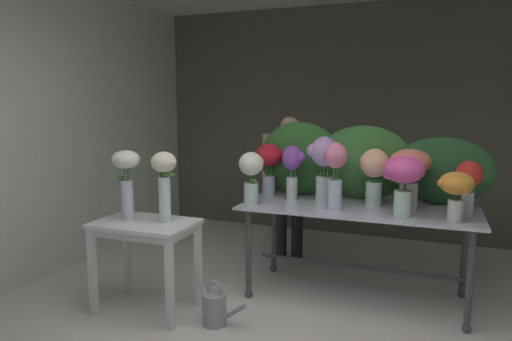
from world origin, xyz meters
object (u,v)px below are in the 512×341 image
vase_coral_roses (409,169)px  florist (290,172)px  vase_violet_ranunculus (292,166)px  vase_crimson_dahlias (269,161)px  vase_rosy_carnations (335,171)px  vase_sunset_lilies (456,189)px  vase_cream_lisianthus_tall (164,179)px  watering_can (215,308)px  side_table_white (145,234)px  vase_fuchsia_anemones (403,177)px  vase_peach_freesia (375,171)px  vase_lilac_peonies (324,162)px  vase_white_roses_tall (126,175)px  vase_ivory_snapdragons (252,173)px  vase_scarlet_hydrangea (469,181)px  display_table_glass (358,221)px

vase_coral_roses → florist: bearing=149.7°
vase_violet_ranunculus → vase_crimson_dahlias: 0.27m
vase_rosy_carnations → vase_coral_roses: bearing=23.7°
vase_sunset_lilies → vase_crimson_dahlias: bearing=165.5°
vase_cream_lisianthus_tall → watering_can: vase_cream_lisianthus_tall is taller
side_table_white → vase_fuchsia_anemones: (1.87, 0.60, 0.47)m
vase_fuchsia_anemones → vase_peach_freesia: (-0.24, 0.29, -0.01)m
vase_violet_ranunculus → vase_peach_freesia: bearing=-0.3°
vase_lilac_peonies → vase_coral_roses: 0.69m
vase_sunset_lilies → vase_white_roses_tall: bearing=-166.3°
vase_ivory_snapdragons → vase_sunset_lilies: size_ratio=1.21×
vase_scarlet_hydrangea → vase_cream_lisianthus_tall: size_ratio=0.76×
vase_fuchsia_anemones → watering_can: vase_fuchsia_anemones is taller
vase_rosy_carnations → display_table_glass: bearing=49.8°
side_table_white → vase_rosy_carnations: size_ratio=1.43×
vase_scarlet_hydrangea → vase_crimson_dahlias: 1.66m
vase_white_roses_tall → vase_peach_freesia: bearing=26.5°
vase_crimson_dahlias → vase_rosy_carnations: (0.68, -0.33, -0.01)m
watering_can → vase_rosy_carnations: bearing=42.9°
display_table_glass → vase_sunset_lilies: 0.85m
side_table_white → vase_lilac_peonies: size_ratio=1.36×
florist → watering_can: (-0.07, -1.63, -0.80)m
vase_rosy_carnations → watering_can: bearing=-137.1°
vase_scarlet_hydrangea → vase_crimson_dahlias: bearing=174.9°
vase_cream_lisianthus_tall → florist: bearing=71.1°
vase_scarlet_hydrangea → vase_coral_roses: (-0.43, 0.05, 0.06)m
vase_fuchsia_anemones → vase_white_roses_tall: (-2.02, -0.60, -0.02)m
vase_peach_freesia → florist: bearing=143.0°
vase_ivory_snapdragons → vase_peach_freesia: 1.01m
side_table_white → vase_scarlet_hydrangea: size_ratio=1.85×
vase_crimson_dahlias → vase_cream_lisianthus_tall: size_ratio=0.88×
florist → vase_sunset_lilies: (1.55, -1.01, 0.10)m
vase_crimson_dahlias → vase_cream_lisianthus_tall: (-0.52, -0.93, -0.05)m
vase_fuchsia_anemones → vase_sunset_lilies: (0.36, -0.01, -0.07)m
side_table_white → vase_white_roses_tall: vase_white_roses_tall is taller
vase_cream_lisianthus_tall → vase_scarlet_hydrangea: bearing=19.9°
watering_can → display_table_glass: bearing=44.3°
vase_fuchsia_anemones → vase_violet_ranunculus: size_ratio=0.96×
vase_violet_ranunculus → vase_cream_lisianthus_tall: 1.14m
vase_ivory_snapdragons → vase_cream_lisianthus_tall: size_ratio=0.80×
vase_coral_roses → vase_rosy_carnations: (-0.54, -0.24, -0.01)m
vase_fuchsia_anemones → vase_violet_ranunculus: 0.99m
vase_lilac_peonies → vase_fuchsia_anemones: (0.66, -0.28, -0.04)m
vase_fuchsia_anemones → vase_violet_ranunculus: bearing=162.7°
vase_violet_ranunculus → vase_white_roses_tall: (-1.08, -0.89, -0.01)m
watering_can → vase_cream_lisianthus_tall: bearing=169.7°
display_table_glass → vase_fuchsia_anemones: vase_fuchsia_anemones is taller
vase_fuchsia_anemones → vase_crimson_dahlias: vase_crimson_dahlias is taller
vase_scarlet_hydrangea → vase_fuchsia_anemones: 0.52m
vase_coral_roses → vase_lilac_peonies: bearing=-178.4°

